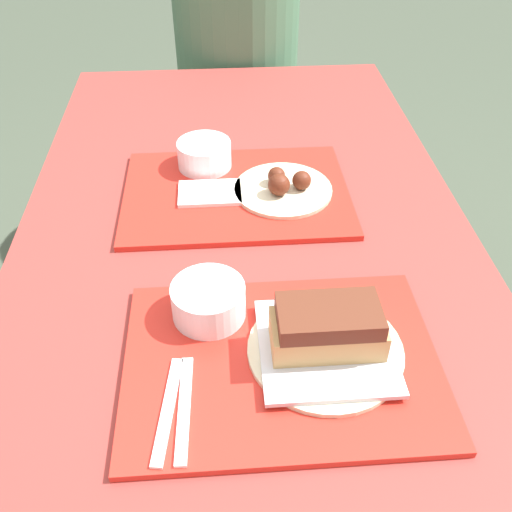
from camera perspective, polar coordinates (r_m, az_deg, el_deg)
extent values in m
plane|color=#424C3D|center=(1.57, -0.41, -22.47)|extent=(12.00, 12.00, 0.00)
cube|color=maroon|center=(1.00, -0.59, -3.21)|extent=(0.87, 1.86, 0.04)
cylinder|color=maroon|center=(1.92, -13.52, 5.76)|extent=(0.07, 0.07, 0.69)
cylinder|color=maroon|center=(1.94, 9.05, 6.76)|extent=(0.07, 0.07, 0.69)
cube|color=maroon|center=(2.11, -2.62, 12.68)|extent=(0.83, 0.28, 0.04)
cylinder|color=maroon|center=(2.24, -11.58, 7.10)|extent=(0.06, 0.06, 0.41)
cylinder|color=maroon|center=(2.25, 6.65, 7.91)|extent=(0.06, 0.06, 0.41)
cube|color=red|center=(0.85, 2.58, -10.54)|extent=(0.46, 0.34, 0.01)
cube|color=red|center=(1.18, -1.98, 6.29)|extent=(0.46, 0.34, 0.01)
cylinder|color=silver|center=(0.89, -4.78, -4.51)|extent=(0.12, 0.12, 0.06)
cylinder|color=beige|center=(0.87, -4.85, -3.45)|extent=(0.10, 0.10, 0.01)
cylinder|color=beige|center=(0.86, 6.93, -9.29)|extent=(0.23, 0.23, 0.01)
cube|color=silver|center=(0.85, 6.97, -8.94)|extent=(0.20, 0.20, 0.01)
cube|color=tan|center=(0.83, 7.12, -7.72)|extent=(0.16, 0.08, 0.05)
cube|color=#562819|center=(0.80, 7.33, -5.96)|extent=(0.15, 0.08, 0.03)
cube|color=white|center=(0.80, -8.81, -14.92)|extent=(0.04, 0.17, 0.00)
cube|color=white|center=(0.80, -7.18, -14.88)|extent=(0.02, 0.17, 0.00)
cube|color=#A59E93|center=(0.89, 2.12, -6.43)|extent=(0.04, 0.03, 0.01)
cylinder|color=silver|center=(1.25, -5.19, 10.08)|extent=(0.12, 0.12, 0.06)
cylinder|color=beige|center=(1.24, -5.25, 10.99)|extent=(0.10, 0.10, 0.01)
cylinder|color=beige|center=(1.17, 2.72, 6.66)|extent=(0.20, 0.20, 0.01)
sphere|color=#562314|center=(1.16, 4.59, 7.55)|extent=(0.04, 0.04, 0.04)
sphere|color=#562314|center=(1.18, 2.07, 8.03)|extent=(0.04, 0.04, 0.04)
sphere|color=#562314|center=(1.14, 2.31, 7.14)|extent=(0.04, 0.04, 0.04)
cube|color=white|center=(1.17, -4.64, 6.31)|extent=(0.13, 0.09, 0.01)
cylinder|color=#477051|center=(2.00, -1.92, 19.73)|extent=(0.40, 0.40, 0.51)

